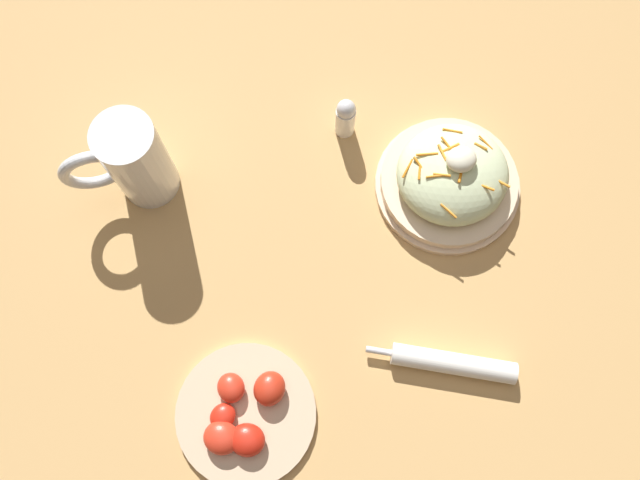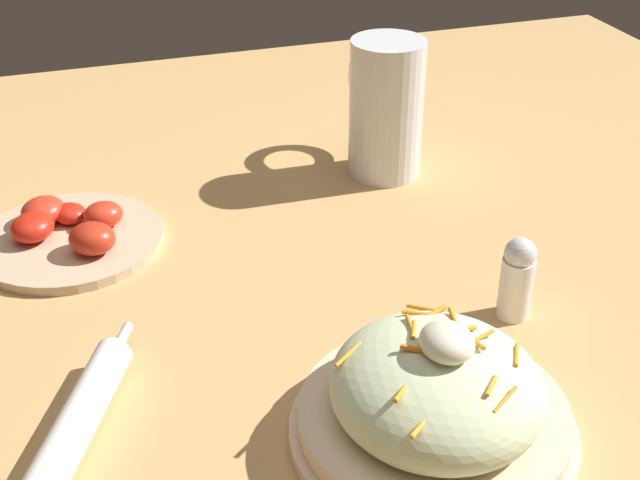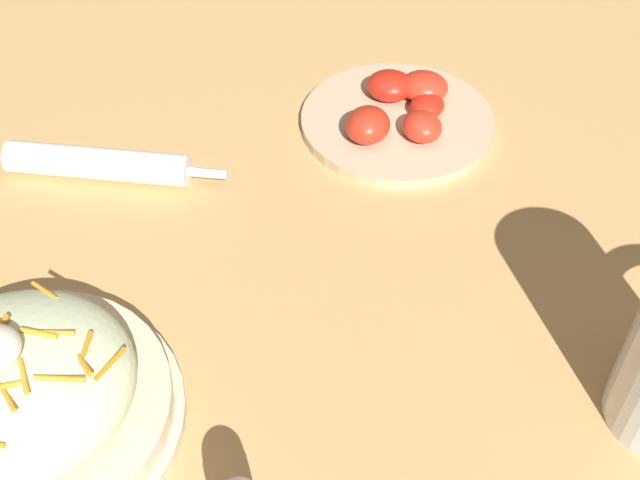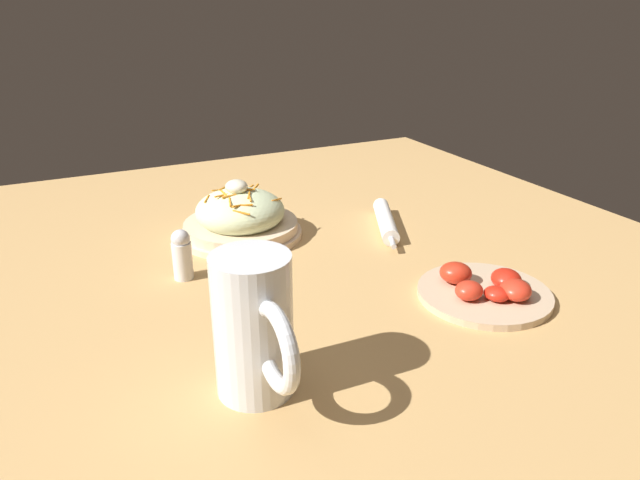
{
  "view_description": "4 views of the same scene",
  "coord_description": "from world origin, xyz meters",
  "views": [
    {
      "loc": [
        -0.09,
        -0.31,
        0.92
      ],
      "look_at": [
        -0.02,
        -0.06,
        0.07
      ],
      "focal_mm": 36.65,
      "sensor_mm": 36.0,
      "label": 1
    },
    {
      "loc": [
        0.62,
        -0.24,
        0.46
      ],
      "look_at": [
        -0.01,
        -0.04,
        0.07
      ],
      "focal_mm": 48.53,
      "sensor_mm": 36.0,
      "label": 2
    },
    {
      "loc": [
        0.09,
        0.34,
        0.5
      ],
      "look_at": [
        -0.04,
        -0.06,
        0.07
      ],
      "focal_mm": 45.68,
      "sensor_mm": 36.0,
      "label": 3
    },
    {
      "loc": [
        -0.75,
        0.29,
        0.41
      ],
      "look_at": [
        0.01,
        -0.08,
        0.05
      ],
      "focal_mm": 33.11,
      "sensor_mm": 36.0,
      "label": 4
    }
  ],
  "objects": [
    {
      "name": "salad_plate",
      "position": [
        0.19,
        -0.01,
        0.04
      ],
      "size": [
        0.22,
        0.22,
        0.1
      ],
      "color": "beige",
      "rests_on": "ground_plane"
    },
    {
      "name": "napkin_roll",
      "position": [
        0.11,
        -0.26,
        0.02
      ],
      "size": [
        0.19,
        0.11,
        0.03
      ],
      "color": "white",
      "rests_on": "ground_plane"
    },
    {
      "name": "ground_plane",
      "position": [
        0.0,
        0.0,
        0.0
      ],
      "size": [
        1.43,
        1.43,
        0.0
      ],
      "primitive_type": "plane",
      "color": "tan"
    },
    {
      "name": "salt_shaker",
      "position": [
        0.07,
        0.12,
        0.04
      ],
      "size": [
        0.03,
        0.03,
        0.08
      ],
      "color": "white",
      "rests_on": "ground_plane"
    },
    {
      "name": "beer_mug",
      "position": [
        -0.24,
        0.12,
        0.07
      ],
      "size": [
        0.15,
        0.09,
        0.16
      ],
      "color": "white",
      "rests_on": "ground_plane"
    },
    {
      "name": "tomato_plate",
      "position": [
        -0.18,
        -0.25,
        0.01
      ],
      "size": [
        0.19,
        0.19,
        0.04
      ],
      "color": "#D1B28E",
      "rests_on": "ground_plane"
    }
  ]
}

